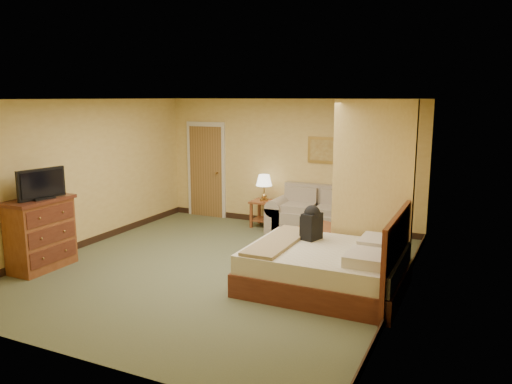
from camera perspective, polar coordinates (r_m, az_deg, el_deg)
The scene contains 17 objects.
floor at distance 7.90m, azimuth -4.34°, elevation -8.69°, with size 6.00×6.00×0.00m, color #545939.
ceiling at distance 7.45m, azimuth -4.63°, elevation 10.52°, with size 6.00×6.00×0.00m, color white.
back_wall at distance 10.25m, azimuth 3.81°, elevation 3.32°, with size 5.50×0.02×2.60m, color #D9B55C.
left_wall at distance 9.22m, azimuth -19.53°, elevation 1.88°, with size 0.02×6.00×2.60m, color #D9B55C.
right_wall at distance 6.68m, azimuth 16.54°, elevation -1.16°, with size 0.02×6.00×2.60m, color #D9B55C.
partition at distance 7.68m, azimuth 13.17°, elevation 0.52°, with size 1.20×0.15×2.60m, color #D9B55C.
door at distance 11.11m, azimuth -5.70°, elevation 2.47°, with size 0.94×0.16×2.10m.
baseboard at distance 10.48m, azimuth 3.70°, elevation -3.43°, with size 5.50×0.02×0.12m, color black.
loveseat at distance 9.80m, azimuth 6.89°, elevation -3.03°, with size 1.83×0.85×0.93m.
side_table at distance 10.26m, azimuth 0.92°, elevation -2.00°, with size 0.49×0.49×0.54m.
table_lamp at distance 10.14m, azimuth 0.93°, elevation 1.27°, with size 0.32×0.32×0.54m.
coffee_table at distance 8.41m, azimuth 7.88°, elevation -4.99°, with size 0.99×0.99×0.50m.
wall_picture at distance 9.95m, azimuth 7.78°, elevation 4.75°, with size 0.67×0.04×0.52m.
dresser at distance 8.40m, azimuth -23.38°, elevation -4.38°, with size 0.55×1.04×1.11m.
tv at distance 8.17m, azimuth -23.32°, elevation 0.76°, with size 0.25×0.76×0.47m.
bed at distance 7.04m, azimuth 8.35°, elevation -8.51°, with size 2.14×1.81×1.17m.
backpack at distance 7.33m, azimuth 6.41°, elevation -3.37°, with size 0.27×0.34×0.51m.
Camera 1 is at (3.68, -6.48, 2.63)m, focal length 35.00 mm.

